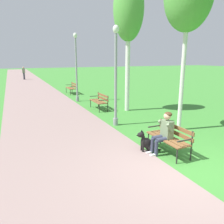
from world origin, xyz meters
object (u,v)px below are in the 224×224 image
Objects in this scene: park_bench_mid at (100,100)px; birch_tree_third at (129,10)px; dog_black at (148,144)px; park_bench_far at (72,87)px; person_seated_on_near_bench at (164,131)px; park_bench_near at (170,136)px; lamp_post_mid at (76,67)px; pedestrian_distant at (24,73)px; lamp_post_near at (116,76)px.

park_bench_mid is 0.23× the size of birch_tree_third.
park_bench_far is at bearing 86.62° from dog_black.
person_seated_on_near_bench reaches higher than park_bench_far.
park_bench_near is 0.27m from person_seated_on_near_bench.
dog_black is at bearing -91.62° from lamp_post_mid.
dog_black is at bearing 152.06° from park_bench_near.
lamp_post_mid is at bearing 90.75° from person_seated_on_near_bench.
lamp_post_mid is at bearing 92.07° from park_bench_near.
birch_tree_third is (1.97, 5.07, 4.75)m from dog_black.
birch_tree_third is at bearing 68.72° from dog_black.
pedestrian_distant is (-2.78, 19.43, 0.33)m from park_bench_mid.
dog_black is at bearing -95.43° from lamp_post_near.
birch_tree_third is at bearing 73.18° from person_seated_on_near_bench.
person_seated_on_near_bench is at bearing -88.40° from lamp_post_near.
lamp_post_mid is at bearing -98.11° from park_bench_far.
lamp_post_mid is at bearing 115.66° from birch_tree_third.
lamp_post_mid is 2.57× the size of pedestrian_distant.
person_seated_on_near_bench is 0.29× the size of lamp_post_mid.
lamp_post_near is 5.79m from lamp_post_mid.
park_bench_mid is 0.91× the size of pedestrian_distant.
dog_black is 7.22m from birch_tree_third.
person_seated_on_near_bench reaches higher than park_bench_near.
park_bench_mid is 3.27m from lamp_post_mid.
person_seated_on_near_bench is 1.51× the size of dog_black.
birch_tree_third reaches higher than park_bench_near.
lamp_post_near is at bearing -84.12° from pedestrian_distant.
park_bench_near is 0.69m from dog_black.
dog_black is 8.88m from lamp_post_mid.
lamp_post_mid is at bearing 90.29° from lamp_post_near.
lamp_post_mid reaches higher than park_bench_mid.
dog_black is (-0.74, -5.91, -0.25)m from park_bench_mid.
park_bench_mid is 6.19m from person_seated_on_near_bench.
dog_black is at bearing -97.10° from park_bench_mid.
birch_tree_third reaches higher than park_bench_far.
birch_tree_third is at bearing -79.41° from park_bench_far.
pedestrian_distant reaches higher than park_bench_mid.
park_bench_far is (0.13, 12.18, 0.00)m from park_bench_near.
lamp_post_near is (-0.43, -8.99, 1.55)m from park_bench_far.
park_bench_near is at bearing -87.93° from lamp_post_mid.
lamp_post_mid is 16.89m from pedestrian_distant.
park_bench_far is at bearing 87.28° from lamp_post_near.
person_seated_on_near_bench is 0.19× the size of birch_tree_third.
park_bench_mid is at bearing 88.46° from park_bench_near.
park_bench_far is at bearing 100.59° from birch_tree_third.
park_bench_mid is 19.63m from pedestrian_distant.
lamp_post_near is 2.42× the size of pedestrian_distant.
person_seated_on_near_bench is at bearing 169.22° from park_bench_near.
lamp_post_mid is (-0.46, -3.21, 1.68)m from park_bench_far.
park_bench_far is 0.91× the size of pedestrian_distant.
park_bench_near is 1.81× the size of dog_black.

